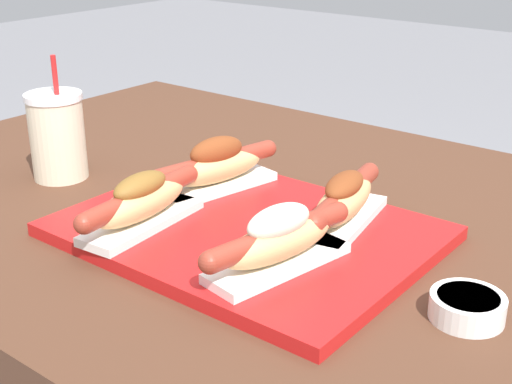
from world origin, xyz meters
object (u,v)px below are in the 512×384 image
at_px(hot_dog_1, 278,240).
at_px(hot_dog_2, 217,166).
at_px(hot_dog_3, 344,201).
at_px(sauce_bowl, 467,306).
at_px(hot_dog_0, 141,202).
at_px(serving_tray, 247,231).
at_px(drink_cup, 57,136).

bearing_deg(hot_dog_1, hot_dog_2, 146.98).
distance_m(hot_dog_3, sauce_bowl, 0.23).
bearing_deg(hot_dog_3, hot_dog_0, -140.98).
xyz_separation_m(serving_tray, hot_dog_2, (-0.11, 0.07, 0.04)).
distance_m(hot_dog_1, sauce_bowl, 0.22).
xyz_separation_m(serving_tray, hot_dog_0, (-0.10, -0.09, 0.04)).
relative_size(hot_dog_3, sauce_bowl, 2.76).
relative_size(hot_dog_2, hot_dog_3, 1.00).
bearing_deg(hot_dog_3, drink_cup, -169.28).
relative_size(hot_dog_0, hot_dog_2, 1.02).
bearing_deg(serving_tray, hot_dog_2, 147.70).
relative_size(hot_dog_0, sauce_bowl, 2.80).
distance_m(serving_tray, hot_dog_0, 0.14).
relative_size(hot_dog_1, hot_dog_2, 1.00).
xyz_separation_m(hot_dog_1, sauce_bowl, (0.20, 0.06, -0.04)).
xyz_separation_m(hot_dog_1, hot_dog_2, (-0.22, 0.14, 0.00)).
height_order(hot_dog_2, hot_dog_3, hot_dog_2).
xyz_separation_m(hot_dog_3, sauce_bowl, (0.21, -0.09, -0.04)).
bearing_deg(drink_cup, hot_dog_1, -6.88).
relative_size(serving_tray, hot_dog_1, 2.09).
xyz_separation_m(sauce_bowl, drink_cup, (-0.68, -0.00, 0.05)).
relative_size(hot_dog_0, hot_dog_1, 1.01).
xyz_separation_m(hot_dog_1, drink_cup, (-0.47, 0.06, 0.02)).
xyz_separation_m(hot_dog_2, sauce_bowl, (0.42, -0.08, -0.04)).
height_order(hot_dog_0, sauce_bowl, hot_dog_0).
bearing_deg(hot_dog_2, hot_dog_0, -86.64).
bearing_deg(hot_dog_0, serving_tray, 39.64).
bearing_deg(hot_dog_3, hot_dog_2, -178.34).
xyz_separation_m(serving_tray, hot_dog_3, (0.10, 0.08, 0.04)).
height_order(hot_dog_1, hot_dog_2, hot_dog_2).
height_order(hot_dog_0, hot_dog_3, hot_dog_0).
distance_m(hot_dog_2, drink_cup, 0.27).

